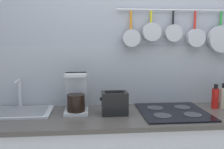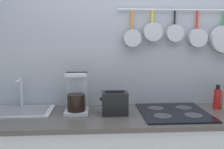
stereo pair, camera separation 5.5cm
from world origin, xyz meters
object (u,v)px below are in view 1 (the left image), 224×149
object	(u,v)px
bottle_dish_soap	(215,98)
bottle_vinegar	(223,97)
coffee_maker	(76,96)
toaster	(115,103)

from	to	relation	value
bottle_dish_soap	bottle_vinegar	bearing A→B (deg)	-2.76
coffee_maker	toaster	world-z (taller)	coffee_maker
bottle_dish_soap	bottle_vinegar	size ratio (longest dim) A/B	0.97
toaster	bottle_dish_soap	size ratio (longest dim) A/B	1.05
toaster	bottle_vinegar	bearing A→B (deg)	5.69
coffee_maker	bottle_vinegar	distance (m)	1.25
bottle_dish_soap	bottle_vinegar	world-z (taller)	bottle_vinegar
coffee_maker	toaster	bearing A→B (deg)	-15.58
bottle_dish_soap	toaster	bearing A→B (deg)	-173.65
coffee_maker	bottle_vinegar	size ratio (longest dim) A/B	1.49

